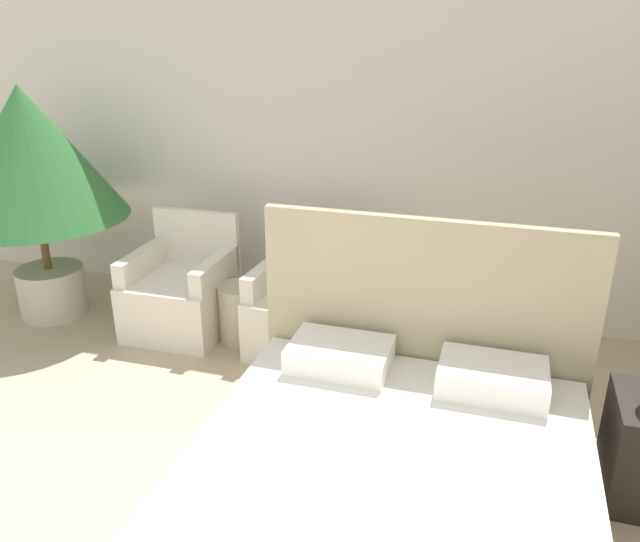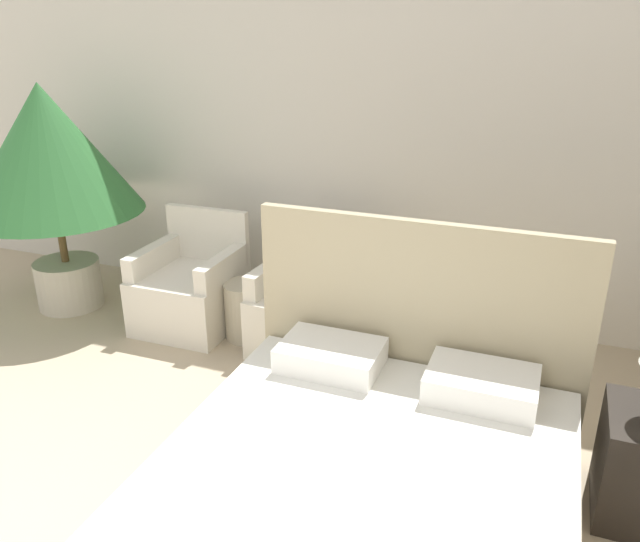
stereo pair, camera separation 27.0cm
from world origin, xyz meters
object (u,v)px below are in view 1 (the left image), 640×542
object	(u,v)px
armchair_near_window_right	(307,312)
potted_palm	(30,161)
side_table	(241,313)
armchair_near_window_left	(182,296)
bed	(385,497)

from	to	relation	value
armchair_near_window_right	potted_palm	xyz separation A→B (m)	(-2.13, -0.06, 0.97)
potted_palm	side_table	xyz separation A→B (m)	(1.63, 0.03, -1.03)
armchair_near_window_left	bed	bearing A→B (deg)	-41.87
armchair_near_window_left	potted_palm	bearing A→B (deg)	-177.55
bed	armchair_near_window_left	size ratio (longest dim) A/B	2.50
armchair_near_window_right	bed	bearing A→B (deg)	-57.60
armchair_near_window_left	potted_palm	world-z (taller)	potted_palm
armchair_near_window_right	side_table	size ratio (longest dim) A/B	1.98
armchair_near_window_right	potted_palm	distance (m)	2.34
bed	armchair_near_window_right	distance (m)	1.89
armchair_near_window_right	potted_palm	bearing A→B (deg)	-174.38
side_table	armchair_near_window_right	bearing A→B (deg)	4.10
bed	side_table	size ratio (longest dim) A/B	4.95
bed	armchair_near_window_left	distance (m)	2.52
bed	potted_palm	world-z (taller)	potted_palm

